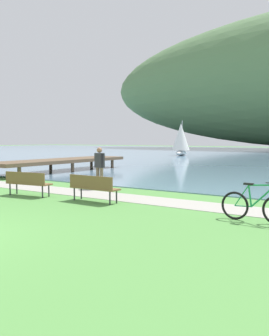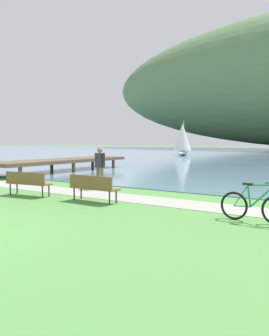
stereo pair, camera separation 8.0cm
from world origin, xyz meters
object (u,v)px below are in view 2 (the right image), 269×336
Objects in this scene: park_bench_further_along at (28,182)px; sailboat_mid_bay at (183,139)px; park_bench_near_camera at (93,186)px; bicycle_leaning_near_bench at (255,207)px; person_at_shoreline at (100,165)px.

sailboat_mid_bay is (-10.24, 32.27, 1.56)m from park_bench_further_along.
park_bench_near_camera is 2.81m from park_bench_further_along.
bicycle_leaning_near_bench reaches higher than park_bench_further_along.
person_at_shoreline is 31.33m from sailboat_mid_bay.
park_bench_near_camera is 34.51m from sailboat_mid_bay.
person_at_shoreline is (-7.13, 2.67, 0.58)m from bicycle_leaning_near_bench.
sailboat_mid_bay reaches higher than bicycle_leaning_near_bench.
person_at_shoreline is (-1.91, 2.65, 0.46)m from park_bench_near_camera.
park_bench_near_camera is at bearing 179.79° from bicycle_leaning_near_bench.
bicycle_leaning_near_bench is (8.01, 0.33, -0.12)m from park_bench_further_along.
bicycle_leaning_near_bench is at bearing -60.25° from sailboat_mid_bay.
sailboat_mid_bay reaches higher than person_at_shoreline.
park_bench_near_camera and park_bench_further_along have the same top height.
person_at_shoreline reaches higher than park_bench_further_along.
park_bench_further_along is 1.04× the size of bicycle_leaning_near_bench.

